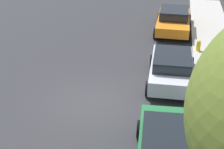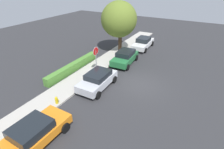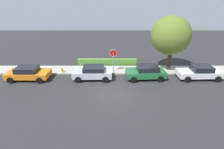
{
  "view_description": "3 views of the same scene",
  "coord_description": "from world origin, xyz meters",
  "px_view_note": "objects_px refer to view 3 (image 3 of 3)",
  "views": [
    {
      "loc": [
        11.37,
        2.89,
        7.34
      ],
      "look_at": [
        0.27,
        0.81,
        1.46
      ],
      "focal_mm": 55.0,
      "sensor_mm": 36.0,
      "label": 1
    },
    {
      "loc": [
        -12.7,
        -4.3,
        8.26
      ],
      "look_at": [
        -1.16,
        2.19,
        0.94
      ],
      "focal_mm": 28.0,
      "sensor_mm": 36.0,
      "label": 2
    },
    {
      "loc": [
        -0.24,
        -13.43,
        8.03
      ],
      "look_at": [
        -0.24,
        1.38,
        1.22
      ],
      "focal_mm": 28.0,
      "sensor_mm": 36.0,
      "label": 3
    }
  ],
  "objects_px": {
    "parked_car_silver": "(93,72)",
    "parked_car_green": "(146,72)",
    "parked_car_orange": "(28,73)",
    "street_tree_near_corner": "(171,36)",
    "fire_hydrant": "(62,71)",
    "parked_car_white": "(200,72)",
    "stop_sign": "(113,57)"
  },
  "relations": [
    {
      "from": "parked_car_silver",
      "to": "parked_car_green",
      "type": "relative_size",
      "value": 0.98
    },
    {
      "from": "parked_car_green",
      "to": "parked_car_orange",
      "type": "relative_size",
      "value": 0.95
    },
    {
      "from": "parked_car_green",
      "to": "street_tree_near_corner",
      "type": "bearing_deg",
      "value": 38.96
    },
    {
      "from": "parked_car_orange",
      "to": "street_tree_near_corner",
      "type": "height_order",
      "value": "street_tree_near_corner"
    },
    {
      "from": "parked_car_green",
      "to": "fire_hydrant",
      "type": "distance_m",
      "value": 9.09
    },
    {
      "from": "parked_car_orange",
      "to": "parked_car_white",
      "type": "relative_size",
      "value": 0.94
    },
    {
      "from": "parked_car_orange",
      "to": "fire_hydrant",
      "type": "distance_m",
      "value": 3.43
    },
    {
      "from": "parked_car_white",
      "to": "fire_hydrant",
      "type": "relative_size",
      "value": 6.37
    },
    {
      "from": "parked_car_white",
      "to": "street_tree_near_corner",
      "type": "height_order",
      "value": "street_tree_near_corner"
    },
    {
      "from": "fire_hydrant",
      "to": "parked_car_silver",
      "type": "bearing_deg",
      "value": -20.31
    },
    {
      "from": "stop_sign",
      "to": "parked_car_green",
      "type": "bearing_deg",
      "value": -23.53
    },
    {
      "from": "stop_sign",
      "to": "parked_car_orange",
      "type": "distance_m",
      "value": 8.96
    },
    {
      "from": "street_tree_near_corner",
      "to": "fire_hydrant",
      "type": "height_order",
      "value": "street_tree_near_corner"
    },
    {
      "from": "street_tree_near_corner",
      "to": "fire_hydrant",
      "type": "bearing_deg",
      "value": -175.04
    },
    {
      "from": "parked_car_white",
      "to": "street_tree_near_corner",
      "type": "xyz_separation_m",
      "value": [
        -2.79,
        2.26,
        3.29
      ]
    },
    {
      "from": "parked_car_silver",
      "to": "street_tree_near_corner",
      "type": "relative_size",
      "value": 0.65
    },
    {
      "from": "fire_hydrant",
      "to": "street_tree_near_corner",
      "type": "bearing_deg",
      "value": 4.96
    },
    {
      "from": "parked_car_white",
      "to": "parked_car_silver",
      "type": "bearing_deg",
      "value": -179.65
    },
    {
      "from": "fire_hydrant",
      "to": "parked_car_green",
      "type": "bearing_deg",
      "value": -7.8
    },
    {
      "from": "parked_car_orange",
      "to": "stop_sign",
      "type": "bearing_deg",
      "value": 10.6
    },
    {
      "from": "parked_car_silver",
      "to": "parked_car_white",
      "type": "xyz_separation_m",
      "value": [
        11.07,
        0.07,
        -0.02
      ]
    },
    {
      "from": "stop_sign",
      "to": "parked_car_silver",
      "type": "distance_m",
      "value": 2.84
    },
    {
      "from": "parked_car_orange",
      "to": "fire_hydrant",
      "type": "height_order",
      "value": "parked_car_orange"
    },
    {
      "from": "parked_car_green",
      "to": "parked_car_orange",
      "type": "xyz_separation_m",
      "value": [
        -12.12,
        -0.16,
        -0.03
      ]
    },
    {
      "from": "stop_sign",
      "to": "parked_car_green",
      "type": "xyz_separation_m",
      "value": [
        3.38,
        -1.47,
        -1.12
      ]
    },
    {
      "from": "stop_sign",
      "to": "parked_car_green",
      "type": "height_order",
      "value": "stop_sign"
    },
    {
      "from": "parked_car_green",
      "to": "fire_hydrant",
      "type": "relative_size",
      "value": 5.71
    },
    {
      "from": "parked_car_silver",
      "to": "parked_car_orange",
      "type": "distance_m",
      "value": 6.63
    },
    {
      "from": "parked_car_silver",
      "to": "parked_car_green",
      "type": "xyz_separation_m",
      "value": [
        5.49,
        0.07,
        0.01
      ]
    },
    {
      "from": "parked_car_silver",
      "to": "fire_hydrant",
      "type": "xyz_separation_m",
      "value": [
        -3.51,
        1.3,
        -0.37
      ]
    },
    {
      "from": "street_tree_near_corner",
      "to": "fire_hydrant",
      "type": "distance_m",
      "value": 12.39
    },
    {
      "from": "parked_car_green",
      "to": "parked_car_silver",
      "type": "bearing_deg",
      "value": -179.3
    }
  ]
}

